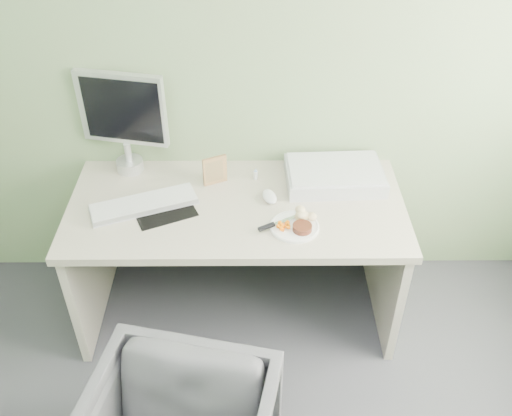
{
  "coord_description": "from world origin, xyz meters",
  "views": [
    {
      "loc": [
        0.08,
        -0.51,
        2.39
      ],
      "look_at": [
        0.09,
        1.5,
        0.81
      ],
      "focal_mm": 40.0,
      "sensor_mm": 36.0,
      "label": 1
    }
  ],
  "objects_px": {
    "desk": "(237,234)",
    "plate": "(295,227)",
    "monitor": "(123,117)",
    "scanner": "(334,176)"
  },
  "relations": [
    {
      "from": "plate",
      "to": "monitor",
      "type": "distance_m",
      "value": 0.99
    },
    {
      "from": "desk",
      "to": "scanner",
      "type": "height_order",
      "value": "scanner"
    },
    {
      "from": "scanner",
      "to": "monitor",
      "type": "bearing_deg",
      "value": 170.13
    },
    {
      "from": "desk",
      "to": "plate",
      "type": "height_order",
      "value": "plate"
    },
    {
      "from": "desk",
      "to": "monitor",
      "type": "height_order",
      "value": "monitor"
    },
    {
      "from": "desk",
      "to": "monitor",
      "type": "xyz_separation_m",
      "value": [
        -0.55,
        0.31,
        0.48
      ]
    },
    {
      "from": "desk",
      "to": "monitor",
      "type": "relative_size",
      "value": 3.06
    },
    {
      "from": "monitor",
      "to": "scanner",
      "type": "bearing_deg",
      "value": 4.58
    },
    {
      "from": "desk",
      "to": "plate",
      "type": "xyz_separation_m",
      "value": [
        0.27,
        -0.17,
        0.19
      ]
    },
    {
      "from": "plate",
      "to": "desk",
      "type": "bearing_deg",
      "value": 146.98
    }
  ]
}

